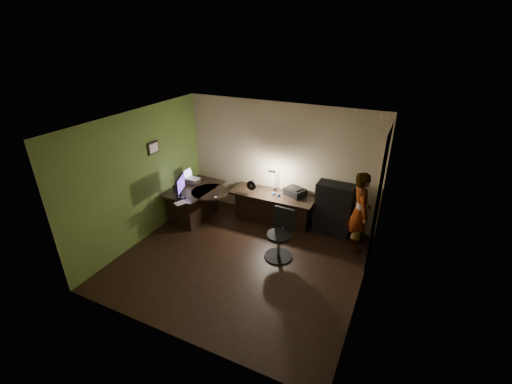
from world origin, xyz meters
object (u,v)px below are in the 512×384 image
at_px(person, 360,212).
at_px(monitor, 180,189).
at_px(office_chair, 279,236).
at_px(desk_right, 272,208).
at_px(cabinet, 334,209).
at_px(desk_left, 196,203).

bearing_deg(person, monitor, 81.95).
distance_m(office_chair, person, 1.68).
relative_size(desk_right, cabinet, 1.64).
bearing_deg(monitor, desk_right, 13.00).
bearing_deg(cabinet, office_chair, -116.36).
height_order(desk_left, person, person).
bearing_deg(office_chair, cabinet, 64.63).
distance_m(cabinet, person, 0.71).
relative_size(cabinet, office_chair, 1.17).
bearing_deg(office_chair, monitor, -178.52).
bearing_deg(desk_right, person, -5.90).
bearing_deg(desk_right, office_chair, -62.16).
height_order(monitor, office_chair, monitor).
relative_size(desk_right, monitor, 3.55).
height_order(desk_right, person, person).
height_order(monitor, person, person).
relative_size(office_chair, person, 0.60).
height_order(cabinet, person, person).
bearing_deg(desk_right, desk_left, -161.39).
xyz_separation_m(desk_right, cabinet, (1.36, 0.15, 0.22)).
distance_m(desk_right, monitor, 2.10).
bearing_deg(desk_left, monitor, -84.72).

